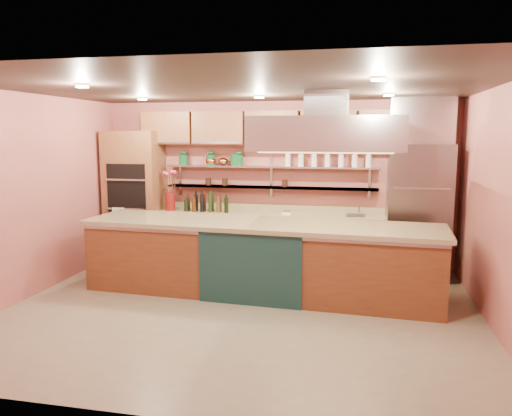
% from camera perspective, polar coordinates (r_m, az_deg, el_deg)
% --- Properties ---
extents(floor, '(6.00, 5.00, 0.02)m').
position_cam_1_polar(floor, '(6.53, -1.82, -11.78)').
color(floor, gray).
rests_on(floor, ground).
extents(ceiling, '(6.00, 5.00, 0.02)m').
position_cam_1_polar(ceiling, '(6.15, -1.94, 13.61)').
color(ceiling, black).
rests_on(ceiling, wall_back).
extents(wall_back, '(6.00, 0.04, 2.80)m').
position_cam_1_polar(wall_back, '(8.62, 2.12, 2.79)').
color(wall_back, '#AE5A52').
rests_on(wall_back, floor).
extents(wall_front, '(6.00, 0.04, 2.80)m').
position_cam_1_polar(wall_front, '(3.84, -10.88, -4.38)').
color(wall_front, '#AE5A52').
rests_on(wall_front, floor).
extents(wall_left, '(0.04, 5.00, 2.80)m').
position_cam_1_polar(wall_left, '(7.49, -24.77, 1.18)').
color(wall_left, '#AE5A52').
rests_on(wall_left, floor).
extents(wall_right, '(0.04, 5.00, 2.80)m').
position_cam_1_polar(wall_right, '(6.20, 26.16, -0.26)').
color(wall_right, '#AE5A52').
rests_on(wall_right, floor).
extents(oven_stack, '(0.95, 0.64, 2.30)m').
position_cam_1_polar(oven_stack, '(9.09, -13.66, 1.27)').
color(oven_stack, brown).
rests_on(oven_stack, floor).
extents(refrigerator, '(0.95, 0.72, 2.10)m').
position_cam_1_polar(refrigerator, '(8.22, 18.01, -0.34)').
color(refrigerator, slate).
rests_on(refrigerator, floor).
extents(back_counter, '(3.84, 0.64, 0.93)m').
position_cam_1_polar(back_counter, '(8.48, 1.40, -3.70)').
color(back_counter, tan).
rests_on(back_counter, floor).
extents(wall_shelf_lower, '(3.60, 0.26, 0.03)m').
position_cam_1_polar(wall_shelf_lower, '(8.50, 1.63, 2.38)').
color(wall_shelf_lower, '#B4B7BC').
rests_on(wall_shelf_lower, wall_back).
extents(wall_shelf_upper, '(3.60, 0.26, 0.03)m').
position_cam_1_polar(wall_shelf_upper, '(8.47, 1.64, 4.73)').
color(wall_shelf_upper, '#B4B7BC').
rests_on(wall_shelf_upper, wall_back).
extents(upper_cabinets, '(4.60, 0.36, 0.55)m').
position_cam_1_polar(upper_cabinets, '(8.40, 1.94, 9.14)').
color(upper_cabinets, brown).
rests_on(upper_cabinets, wall_back).
extents(range_hood, '(2.00, 1.00, 0.45)m').
position_cam_1_polar(range_hood, '(6.74, 8.07, 8.40)').
color(range_hood, '#B4B7BC').
rests_on(range_hood, ceiling).
extents(ceiling_downlights, '(4.00, 2.80, 0.02)m').
position_cam_1_polar(ceiling_downlights, '(6.34, -1.49, 13.18)').
color(ceiling_downlights, '#FFE5A5').
rests_on(ceiling_downlights, ceiling).
extents(island, '(4.98, 1.36, 1.03)m').
position_cam_1_polar(island, '(7.07, 0.45, -5.73)').
color(island, brown).
rests_on(island, floor).
extents(flower_vase, '(0.19, 0.19, 0.31)m').
position_cam_1_polar(flower_vase, '(8.80, -9.78, 0.74)').
color(flower_vase, maroon).
rests_on(flower_vase, back_counter).
extents(oil_bottle_cluster, '(0.85, 0.28, 0.27)m').
position_cam_1_polar(oil_bottle_cluster, '(8.58, -5.63, 0.48)').
color(oil_bottle_cluster, black).
rests_on(oil_bottle_cluster, back_counter).
extents(kitchen_scale, '(0.17, 0.14, 0.08)m').
position_cam_1_polar(kitchen_scale, '(8.28, 3.52, -0.44)').
color(kitchen_scale, white).
rests_on(kitchen_scale, back_counter).
extents(bar_faucet, '(0.03, 0.03, 0.20)m').
position_cam_1_polar(bar_faucet, '(8.29, 11.67, -0.18)').
color(bar_faucet, white).
rests_on(bar_faucet, back_counter).
extents(copper_kettle, '(0.21, 0.21, 0.13)m').
position_cam_1_polar(copper_kettle, '(8.65, -3.77, 5.34)').
color(copper_kettle, '#C7602E').
rests_on(copper_kettle, wall_shelf_upper).
extents(green_canister, '(0.19, 0.19, 0.20)m').
position_cam_1_polar(green_canister, '(8.60, -2.36, 5.54)').
color(green_canister, '#104C22').
rests_on(green_canister, wall_shelf_upper).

